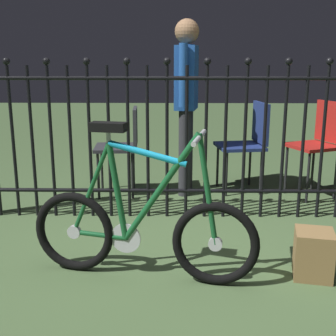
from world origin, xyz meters
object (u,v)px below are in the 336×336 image
Objects in this scene: bicycle at (142,228)px; chair_charcoal at (124,142)px; display_crate at (313,254)px; chair_red at (320,139)px; chair_navy at (248,138)px; person_visitor at (186,93)px.

bicycle reaches higher than chair_charcoal.
bicycle reaches higher than display_crate.
bicycle is 1.52× the size of chair_red.
chair_navy is (0.88, 1.78, 0.20)m from bicycle.
display_crate is (1.29, -1.61, -0.36)m from chair_charcoal.
chair_charcoal is (-0.29, 1.64, 0.19)m from bicycle.
chair_charcoal is at bearing 99.93° from bicycle.
person_visitor is (0.57, 0.04, 0.44)m from chair_charcoal.
chair_red is (0.63, -0.16, 0.03)m from chair_navy.
chair_charcoal reaches higher than display_crate.
bicycle is 1.02m from display_crate.
person_visitor is at bearing 80.27° from bicycle.
person_visitor is at bearing 4.42° from chair_charcoal.
chair_navy is at bearing 93.80° from display_crate.
chair_navy reaches higher than chair_charcoal.
person_visitor is (-0.60, -0.10, 0.44)m from chair_navy.
bicycle is 0.83× the size of person_visitor.
display_crate is (-0.51, -1.60, -0.40)m from chair_red.
chair_navy is 0.65m from chair_red.
chair_navy reaches higher than display_crate.
chair_red is at bearing -14.27° from chair_navy.
bicycle is at bearing -178.67° from display_crate.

